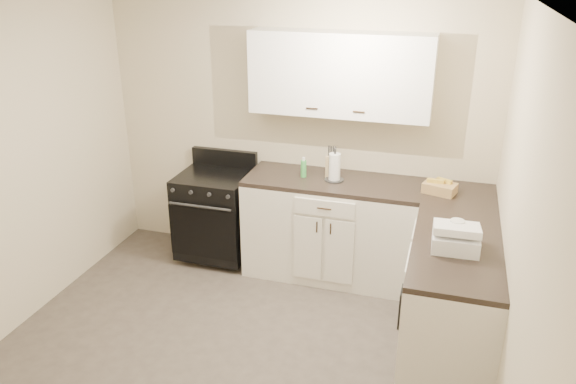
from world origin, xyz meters
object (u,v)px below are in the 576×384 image
(knife_block, at_px, (332,166))
(wicker_basket, at_px, (440,188))
(stove, at_px, (215,215))
(paper_towel, at_px, (335,167))
(countertop_grill, at_px, (455,241))

(knife_block, distance_m, wicker_basket, 0.95)
(stove, bearing_deg, paper_towel, 0.86)
(stove, bearing_deg, wicker_basket, -0.37)
(knife_block, relative_size, paper_towel, 0.81)
(knife_block, distance_m, countertop_grill, 1.52)
(knife_block, height_order, wicker_basket, knife_block)
(stove, height_order, paper_towel, paper_towel)
(knife_block, bearing_deg, paper_towel, -52.28)
(paper_towel, xyz_separation_m, countertop_grill, (1.05, -1.00, -0.07))
(knife_block, xyz_separation_m, wicker_basket, (0.94, -0.10, -0.06))
(stove, xyz_separation_m, knife_block, (1.11, 0.09, 0.58))
(paper_towel, relative_size, countertop_grill, 0.81)
(wicker_basket, bearing_deg, stove, 179.63)
(knife_block, distance_m, paper_towel, 0.09)
(paper_towel, height_order, wicker_basket, paper_towel)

